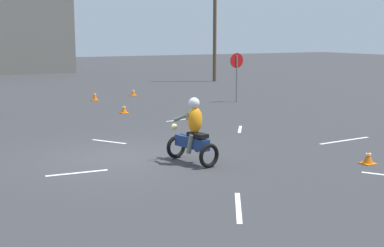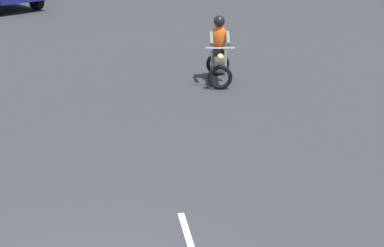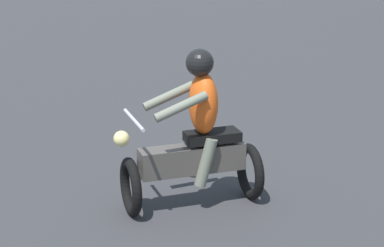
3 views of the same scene
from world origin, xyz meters
name	(u,v)px [view 3 (image 3 of 3)]	position (x,y,z in m)	size (l,w,h in m)	color
motorcycle_rider_background	(195,139)	(-2.25, 9.85, 0.73)	(1.15, 1.53, 1.66)	black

